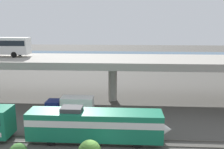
# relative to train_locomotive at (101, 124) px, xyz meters

# --- Properties ---
(rail_strip_near) EXTENTS (110.00, 0.12, 0.12)m
(rail_strip_near) POSITION_rel_train_locomotive_xyz_m (0.35, -0.77, -2.13)
(rail_strip_near) COLOR #59544C
(rail_strip_near) RESTS_ON ground_plane
(rail_strip_far) EXTENTS (110.00, 0.12, 0.12)m
(rail_strip_far) POSITION_rel_train_locomotive_xyz_m (0.35, 0.77, -2.13)
(rail_strip_far) COLOR #59544C
(rail_strip_far) RESTS_ON ground_plane
(train_locomotive) EXTENTS (16.45, 3.04, 4.18)m
(train_locomotive) POSITION_rel_train_locomotive_xyz_m (0.00, 0.00, 0.00)
(train_locomotive) COLOR #197A56
(train_locomotive) RESTS_ON ground_plane
(highway_overpass) EXTENTS (96.00, 11.46, 7.58)m
(highway_overpass) POSITION_rel_train_locomotive_xyz_m (0.35, 16.00, 4.67)
(highway_overpass) COLOR #9E998E
(highway_overpass) RESTS_ON ground_plane
(service_truck_west) EXTENTS (6.80, 2.46, 3.04)m
(service_truck_west) POSITION_rel_train_locomotive_xyz_m (-5.18, 7.58, -0.56)
(service_truck_west) COLOR navy
(service_truck_west) RESTS_ON ground_plane
(pier_parking_lot) EXTENTS (64.04, 11.82, 1.40)m
(pier_parking_lot) POSITION_rel_train_locomotive_xyz_m (0.35, 51.00, -1.49)
(pier_parking_lot) COLOR #9E998E
(pier_parking_lot) RESTS_ON ground_plane
(parked_car_0) EXTENTS (4.58, 1.96, 1.50)m
(parked_car_0) POSITION_rel_train_locomotive_xyz_m (-8.11, 53.44, -0.02)
(parked_car_0) COLOR #9E998C
(parked_car_0) RESTS_ON pier_parking_lot
(parked_car_1) EXTENTS (4.01, 1.91, 1.50)m
(parked_car_1) POSITION_rel_train_locomotive_xyz_m (16.33, 51.47, -0.02)
(parked_car_1) COLOR #0C4C26
(parked_car_1) RESTS_ON pier_parking_lot
(parked_car_2) EXTENTS (4.14, 1.88, 1.50)m
(parked_car_2) POSITION_rel_train_locomotive_xyz_m (2.76, 52.16, -0.02)
(parked_car_2) COLOR black
(parked_car_2) RESTS_ON pier_parking_lot
(parked_car_3) EXTENTS (4.02, 1.93, 1.50)m
(parked_car_3) POSITION_rel_train_locomotive_xyz_m (26.33, 53.55, -0.02)
(parked_car_3) COLOR #515459
(parked_car_3) RESTS_ON pier_parking_lot
(parked_car_4) EXTENTS (4.18, 1.94, 1.50)m
(parked_car_4) POSITION_rel_train_locomotive_xyz_m (23.40, 50.89, -0.02)
(parked_car_4) COLOR #B7B7BC
(parked_car_4) RESTS_ON pier_parking_lot
(parked_car_5) EXTENTS (4.16, 1.99, 1.50)m
(parked_car_5) POSITION_rel_train_locomotive_xyz_m (-12.90, 49.57, -0.02)
(parked_car_5) COLOR #B7B7BC
(parked_car_5) RESTS_ON pier_parking_lot
(parked_car_6) EXTENTS (4.18, 1.91, 1.50)m
(parked_car_6) POSITION_rel_train_locomotive_xyz_m (-17.25, 53.64, -0.02)
(parked_car_6) COLOR navy
(parked_car_6) RESTS_ON pier_parking_lot
(parked_car_7) EXTENTS (4.17, 1.84, 1.50)m
(parked_car_7) POSITION_rel_train_locomotive_xyz_m (-20.36, 51.29, -0.02)
(parked_car_7) COLOR #515459
(parked_car_7) RESTS_ON pier_parking_lot
(harbor_water) EXTENTS (140.00, 36.00, 0.01)m
(harbor_water) POSITION_rel_train_locomotive_xyz_m (0.35, 74.00, -2.19)
(harbor_water) COLOR #385B7A
(harbor_water) RESTS_ON ground_plane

